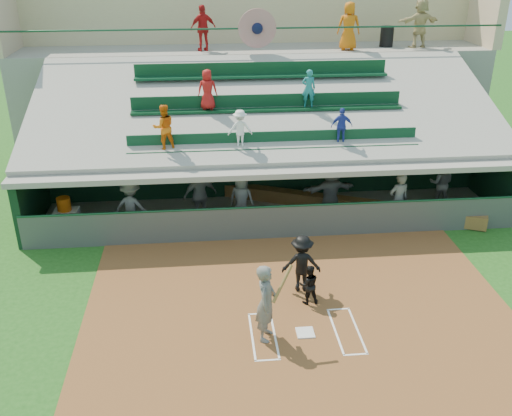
{
  "coord_description": "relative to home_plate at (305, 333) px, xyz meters",
  "views": [
    {
      "loc": [
        -2.28,
        -11.12,
        8.65
      ],
      "look_at": [
        -0.87,
        3.5,
        1.8
      ],
      "focal_mm": 40.0,
      "sensor_mm": 36.0,
      "label": 1
    }
  ],
  "objects": [
    {
      "name": "dirt_slab",
      "position": [
        0.0,
        0.5,
        -0.03
      ],
      "size": [
        11.0,
        9.0,
        0.02
      ],
      "primitive_type": "cube",
      "color": "brown",
      "rests_on": "ground"
    },
    {
      "name": "concourse_staff_c",
      "position": [
        6.95,
        12.98,
        5.56
      ],
      "size": [
        1.93,
        0.95,
        1.99
      ],
      "primitive_type": "imported",
      "rotation": [
        0.0,
        0.0,
        3.34
      ],
      "color": "tan",
      "rests_on": "concourse_slab"
    },
    {
      "name": "dugout_player_f",
      "position": [
        6.07,
        6.87,
        0.86
      ],
      "size": [
        1.01,
        0.91,
        1.71
      ],
      "primitive_type": "imported",
      "rotation": [
        0.0,
        0.0,
        2.75
      ],
      "color": "#5A5D57",
      "rests_on": "dugout_floor"
    },
    {
      "name": "trash_bin",
      "position": [
        5.69,
        13.34,
        4.99
      ],
      "size": [
        0.56,
        0.56,
        0.84
      ],
      "primitive_type": "cylinder",
      "color": "black",
      "rests_on": "concourse_slab"
    },
    {
      "name": "dugout_bench",
      "position": [
        0.0,
        7.93,
        0.23
      ],
      "size": [
        14.05,
        6.49,
        0.45
      ],
      "primitive_type": "cube",
      "rotation": [
        0.0,
        0.0,
        -0.41
      ],
      "color": "brown",
      "rests_on": "dugout_floor"
    },
    {
      "name": "water_cooler",
      "position": [
        -6.89,
        6.25,
        0.9
      ],
      "size": [
        0.44,
        0.44,
        0.44
      ],
      "primitive_type": "cylinder",
      "color": "#E15F0D",
      "rests_on": "white_table"
    },
    {
      "name": "ground",
      "position": [
        0.0,
        0.0,
        -0.04
      ],
      "size": [
        100.0,
        100.0,
        0.0
      ],
      "primitive_type": "plane",
      "color": "#1D4F16",
      "rests_on": "ground"
    },
    {
      "name": "dugout_player_c",
      "position": [
        -1.09,
        6.14,
        0.87
      ],
      "size": [
        1.01,
        0.87,
        1.74
      ],
      "primitive_type": "imported",
      "rotation": [
        0.0,
        0.0,
        2.69
      ],
      "color": "#5A5C57",
      "rests_on": "dugout_floor"
    },
    {
      "name": "batters_box_chalk",
      "position": [
        0.0,
        0.0,
        -0.01
      ],
      "size": [
        2.65,
        1.85,
        0.01
      ],
      "color": "white",
      "rests_on": "dirt_slab"
    },
    {
      "name": "dugout_player_d",
      "position": [
        1.92,
        6.22,
        0.99
      ],
      "size": [
        1.89,
        0.86,
        1.96
      ],
      "primitive_type": "imported",
      "rotation": [
        0.0,
        0.0,
        3.3
      ],
      "color": "#565853",
      "rests_on": "dugout_floor"
    },
    {
      "name": "concourse_staff_a",
      "position": [
        -2.1,
        12.98,
        5.47
      ],
      "size": [
        1.15,
        0.74,
        1.81
      ],
      "primitive_type": "imported",
      "rotation": [
        0.0,
        0.0,
        3.45
      ],
      "color": "#B01414",
      "rests_on": "concourse_slab"
    },
    {
      "name": "home_plate",
      "position": [
        0.0,
        0.0,
        0.0
      ],
      "size": [
        0.43,
        0.43,
        0.03
      ],
      "primitive_type": "cube",
      "color": "white",
      "rests_on": "dirt_slab"
    },
    {
      "name": "white_table",
      "position": [
        -6.85,
        6.28,
        0.34
      ],
      "size": [
        0.78,
        0.59,
        0.67
      ],
      "primitive_type": "cube",
      "rotation": [
        0.0,
        0.0,
        -0.01
      ],
      "color": "white",
      "rests_on": "dugout_floor"
    },
    {
      "name": "concourse_staff_b",
      "position": [
        3.84,
        12.67,
        5.52
      ],
      "size": [
        1.03,
        0.77,
        1.91
      ],
      "primitive_type": "imported",
      "rotation": [
        0.0,
        0.0,
        2.96
      ],
      "color": "#CC620C",
      "rests_on": "concourse_slab"
    },
    {
      "name": "batter_at_plate",
      "position": [
        -0.97,
        -0.05,
        0.97
      ],
      "size": [
        0.96,
        0.83,
        1.97
      ],
      "color": "#545752",
      "rests_on": "dirt_slab"
    },
    {
      "name": "dugout_floor",
      "position": [
        0.0,
        6.75,
        -0.02
      ],
      "size": [
        16.0,
        3.5,
        0.04
      ],
      "primitive_type": "cube",
      "color": "gray",
      "rests_on": "ground"
    },
    {
      "name": "grandstand",
      "position": [
        -0.01,
        10.51,
        2.23
      ],
      "size": [
        20.4,
        10.4,
        7.8
      ],
      "color": "#4B504B",
      "rests_on": "ground"
    },
    {
      "name": "concourse_slab",
      "position": [
        0.0,
        13.5,
        2.26
      ],
      "size": [
        20.0,
        3.0,
        4.6
      ],
      "primitive_type": "cube",
      "color": "gray",
      "rests_on": "ground"
    },
    {
      "name": "dugout_player_a",
      "position": [
        -4.67,
        5.84,
        0.89
      ],
      "size": [
        1.28,
        0.93,
        1.78
      ],
      "primitive_type": "imported",
      "rotation": [
        0.0,
        0.0,
        2.89
      ],
      "color": "#545651",
      "rests_on": "dugout_floor"
    },
    {
      "name": "home_umpire",
      "position": [
        0.22,
        1.94,
        0.8
      ],
      "size": [
        1.1,
        0.69,
        1.63
      ],
      "primitive_type": "imported",
      "rotation": [
        0.0,
        0.0,
        3.06
      ],
      "color": "black",
      "rests_on": "dirt_slab"
    },
    {
      "name": "catcher",
      "position": [
        0.3,
        1.29,
        0.54
      ],
      "size": [
        0.55,
        0.44,
        1.1
      ],
      "primitive_type": "imported",
      "rotation": [
        0.0,
        0.0,
        3.17
      ],
      "color": "black",
      "rests_on": "dirt_slab"
    },
    {
      "name": "dugout_player_b",
      "position": [
        -2.46,
        6.34,
        0.99
      ],
      "size": [
        1.25,
        0.86,
        1.97
      ],
      "primitive_type": "imported",
      "rotation": [
        0.0,
        0.0,
        3.5
      ],
      "color": "#5B5D58",
      "rests_on": "dugout_floor"
    },
    {
      "name": "dugout_player_e",
      "position": [
        4.0,
        5.36,
        0.96
      ],
      "size": [
        0.77,
        0.59,
        1.9
      ],
      "primitive_type": "imported",
      "rotation": [
        0.0,
        0.0,
        3.34
      ],
      "color": "#51534F",
      "rests_on": "dugout_floor"
    }
  ]
}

